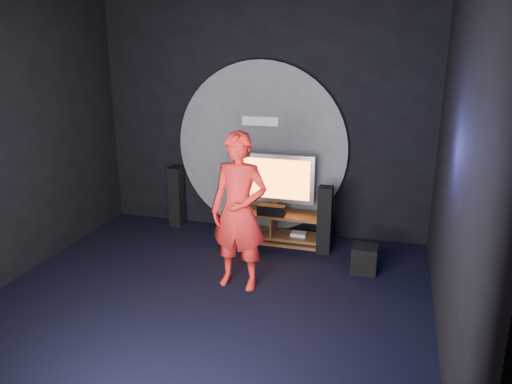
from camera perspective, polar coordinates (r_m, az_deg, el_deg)
floor at (r=5.80m, az=-6.08°, el=-12.68°), size 5.00×5.00×0.00m
back_wall at (r=7.50m, az=0.71°, el=8.44°), size 5.00×0.04×3.50m
front_wall at (r=3.11m, az=-24.62°, el=-5.45°), size 5.00×0.04×3.50m
right_wall at (r=4.81m, az=22.05°, el=2.40°), size 0.04×5.00×3.50m
wall_disc_panel at (r=7.52m, az=0.59°, el=5.00°), size 2.60×0.11×2.60m
media_console at (r=7.39m, az=2.07°, el=-4.18°), size 1.47×0.45×0.45m
tv at (r=7.23m, az=2.21°, el=1.34°), size 1.15×0.22×0.85m
center_speaker at (r=7.15m, az=1.76°, el=-2.10°), size 0.40×0.15×0.15m
remote at (r=7.29m, az=-1.05°, el=-2.25°), size 0.18×0.05×0.02m
tower_speaker_left at (r=8.02m, az=-9.10°, el=-0.53°), size 0.19×0.21×0.96m
tower_speaker_right at (r=6.97m, az=7.86°, el=-3.18°), size 0.19×0.21×0.96m
subwoofer at (r=6.59m, az=12.28°, el=-7.48°), size 0.32×0.32×0.35m
player at (r=5.82m, az=-1.96°, el=-2.26°), size 0.72×0.50×1.89m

